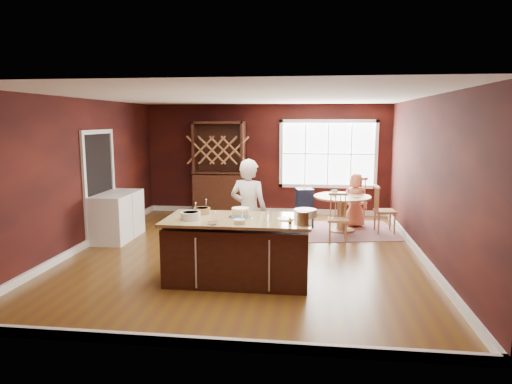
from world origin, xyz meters
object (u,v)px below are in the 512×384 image
chair_south (338,218)px  high_chair (304,207)px  chair_east (385,209)px  toddler (306,190)px  seated_woman (355,200)px  baker (249,212)px  chair_north (353,200)px  hutch (219,168)px  dryer (124,213)px  layer_cake (240,213)px  dining_table (342,206)px  kitchen_island (238,251)px  washer (110,220)px

chair_south → high_chair: (-0.66, 1.12, -0.02)m
chair_east → toddler: chair_east is taller
seated_woman → chair_east: bearing=131.4°
baker → chair_south: baker is taller
high_chair → baker: bearing=-119.6°
baker → chair_north: size_ratio=1.59×
toddler → high_chair: bearing=-117.2°
high_chair → hutch: (-2.11, 1.16, 0.70)m
chair_north → chair_south: bearing=43.6°
dryer → high_chair: bearing=17.5°
toddler → layer_cake: bearing=-104.3°
dining_table → seated_woman: size_ratio=1.00×
dryer → baker: bearing=-29.4°
dining_table → high_chair: size_ratio=1.34×
kitchen_island → dining_table: (1.67, 3.20, 0.10)m
chair_north → hutch: 3.32m
dining_table → chair_north: (0.30, 0.76, 0.00)m
chair_east → chair_north: size_ratio=0.93×
baker → chair_north: 3.73m
dining_table → high_chair: 0.84m
kitchen_island → chair_south: 2.82m
dining_table → layer_cake: size_ratio=3.41×
washer → kitchen_island: bearing=-31.9°
dryer → layer_cake: bearing=-39.8°
dining_table → dryer: 4.48m
kitchen_island → chair_east: (2.54, 3.17, 0.06)m
kitchen_island → layer_cake: layer_cake is taller
layer_cake → chair_north: size_ratio=0.32×
dining_table → toddler: (-0.75, 0.35, 0.28)m
chair_east → hutch: 4.10m
chair_south → dryer: (-4.27, -0.02, -0.01)m
layer_cake → chair_east: size_ratio=0.35×
chair_east → seated_woman: 0.74m
layer_cake → chair_south: bearing=56.6°
chair_east → washer: size_ratio=1.10×
dryer → seated_woman: bearing=15.4°
kitchen_island → washer: 3.21m
toddler → hutch: 2.43m
baker → seated_woman: (1.94, 2.86, -0.26)m
chair_south → washer: bearing=-170.2°
dryer → washer: bearing=-90.0°
chair_east → chair_south: chair_east is taller
kitchen_island → chair_east: chair_east is taller
baker → chair_south: (1.50, 1.58, -0.39)m
high_chair → washer: 4.02m
chair_east → toddler: bearing=70.3°
chair_north → dryer: chair_north is taller
hutch → chair_north: bearing=-12.0°
layer_cake → washer: 3.25m
seated_woman → dryer: 4.88m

